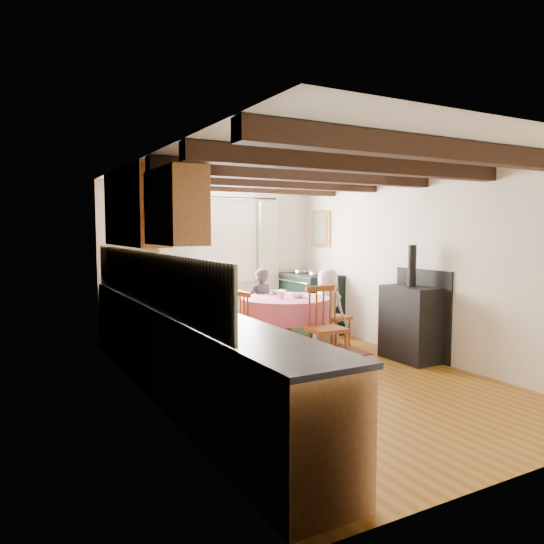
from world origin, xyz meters
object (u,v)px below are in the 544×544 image
chair_near (327,326)px  child_right (327,307)px  child_far (260,306)px  chair_left (232,326)px  dining_table (285,324)px  aga_range (310,302)px  cast_iron_stove (411,303)px  chair_right (335,315)px  cup (281,295)px

chair_near → child_right: 1.12m
chair_near → child_far: 1.49m
chair_left → child_far: 1.01m
dining_table → aga_range: size_ratio=1.18×
child_far → chair_left: bearing=37.0°
chair_near → cast_iron_stove: (1.10, -0.31, 0.25)m
chair_near → child_right: size_ratio=0.87×
chair_right → cast_iron_stove: bearing=-175.7°
chair_left → cup: chair_left is taller
aga_range → child_right: child_right is taller
cup → cast_iron_stove: bearing=-41.6°
aga_range → cup: 1.61m
chair_right → aga_range: size_ratio=0.84×
chair_near → child_right: (0.65, 0.91, 0.07)m
child_right → chair_near: bearing=124.6°
aga_range → cast_iron_stove: cast_iron_stove is taller
child_right → chair_left: bearing=73.1°
aga_range → dining_table: bearing=-137.1°
cup → child_far: bearing=87.9°
chair_near → cast_iron_stove: size_ratio=0.66×
chair_near → chair_left: 1.23m
aga_range → child_far: (-1.15, -0.41, 0.07)m
chair_right → aga_range: (0.24, 1.03, 0.04)m
chair_left → cast_iron_stove: bearing=55.0°
chair_right → cast_iron_stove: cast_iron_stove is taller
dining_table → child_far: 0.62m
chair_right → aga_range: aga_range is taller
dining_table → chair_left: size_ratio=1.40×
cast_iron_stove → child_right: cast_iron_stove is taller
chair_near → aga_range: size_ratio=0.93×
dining_table → cup: 0.44m
child_far → child_right: (0.80, -0.57, 0.01)m
child_right → cast_iron_stove: bearing=-179.5°
dining_table → cup: cup is taller
chair_near → child_far: child_far is taller
chair_left → chair_right: 1.66m
chair_right → cast_iron_stove: (0.35, -1.17, 0.30)m
dining_table → cup: size_ratio=11.87×
chair_right → child_right: bearing=54.4°
chair_right → aga_range: 1.05m
aga_range → child_right: bearing=-109.4°
cup → child_right: bearing=5.5°
chair_right → cup: size_ratio=8.46×
dining_table → aga_range: (1.07, 1.00, 0.11)m
cast_iron_stove → chair_near: bearing=164.5°
chair_near → chair_left: size_ratio=1.11×
dining_table → cast_iron_stove: (1.18, -1.20, 0.37)m
child_right → chair_right: bearing=-133.2°
aga_range → child_far: child_far is taller
chair_left → child_far: (0.76, 0.65, 0.11)m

